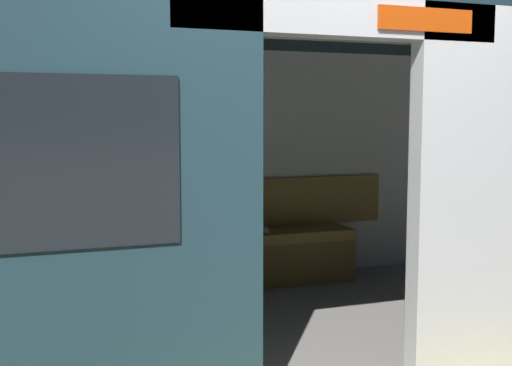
# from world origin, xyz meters

# --- Properties ---
(train_car) EXTENTS (6.40, 2.81, 2.21)m
(train_car) POSITION_xyz_m (0.05, -1.23, 1.47)
(train_car) COLOR silver
(train_car) RESTS_ON ground_plane
(bench_seat) EXTENTS (2.58, 0.44, 0.48)m
(bench_seat) POSITION_xyz_m (0.00, -2.29, 0.36)
(bench_seat) COLOR olive
(bench_seat) RESTS_ON ground_plane
(person_seated) EXTENTS (0.55, 0.71, 1.20)m
(person_seated) POSITION_xyz_m (-0.04, -2.24, 0.69)
(person_seated) COLOR #4C8CC6
(person_seated) RESTS_ON ground_plane
(handbag) EXTENTS (0.26, 0.15, 0.17)m
(handbag) POSITION_xyz_m (0.43, -2.34, 0.56)
(handbag) COLOR black
(handbag) RESTS_ON bench_seat
(book) EXTENTS (0.21, 0.25, 0.03)m
(book) POSITION_xyz_m (-0.45, -2.38, 0.49)
(book) COLOR silver
(book) RESTS_ON bench_seat
(grab_pole_door) EXTENTS (0.04, 0.04, 2.07)m
(grab_pole_door) POSITION_xyz_m (0.39, -0.36, 1.03)
(grab_pole_door) COLOR silver
(grab_pole_door) RESTS_ON ground_plane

